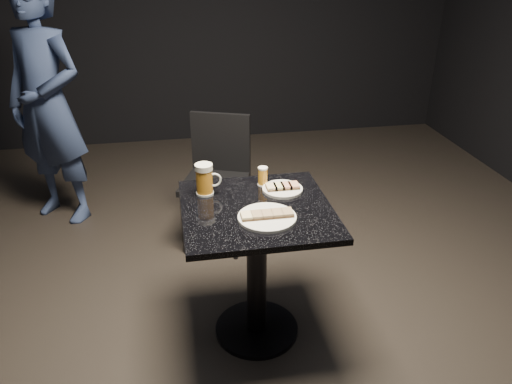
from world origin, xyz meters
TOP-DOWN VIEW (x-y plane):
  - floor at (0.00, 0.00)m, footprint 6.00×6.00m
  - plate_large at (0.03, -0.12)m, footprint 0.26×0.26m
  - plate_small at (0.16, 0.15)m, footprint 0.20×0.20m
  - patron at (-1.20, 1.52)m, footprint 0.74×0.68m
  - table at (0.00, 0.00)m, footprint 0.70×0.70m
  - beer_mug at (-0.22, 0.18)m, footprint 0.13×0.09m
  - beer_tumbler at (0.07, 0.23)m, footprint 0.05×0.05m
  - chair at (-0.09, 0.98)m, footprint 0.51×0.51m
  - canapes_on_plate_large at (0.03, -0.12)m, footprint 0.24×0.07m
  - canapes_on_plate_small at (0.16, 0.15)m, footprint 0.16×0.07m

SIDE VIEW (x-z plane):
  - floor at x=0.00m, z-range 0.00..0.00m
  - chair at x=-0.09m, z-range 0.06..0.93m
  - table at x=0.00m, z-range 0.13..0.88m
  - plate_large at x=0.03m, z-range 0.75..0.76m
  - plate_small at x=0.16m, z-range 0.75..0.76m
  - canapes_on_plate_large at x=0.03m, z-range 0.76..0.78m
  - canapes_on_plate_small at x=0.16m, z-range 0.76..0.78m
  - beer_tumbler at x=0.07m, z-range 0.75..0.85m
  - beer_mug at x=-0.22m, z-range 0.75..0.91m
  - patron at x=-1.20m, z-range 0.00..1.71m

